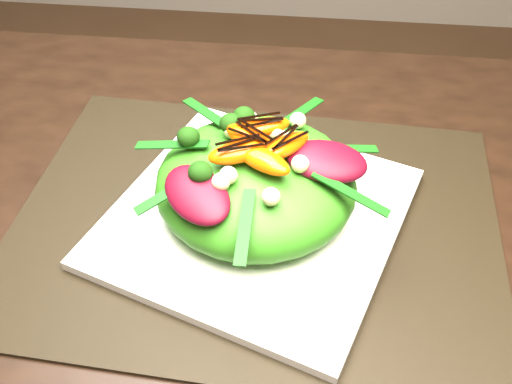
# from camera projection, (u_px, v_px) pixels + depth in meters

# --- Properties ---
(dining_table) EXTENTS (1.60, 0.90, 0.75)m
(dining_table) POSITION_uv_depth(u_px,v_px,m) (17.00, 271.00, 0.63)
(dining_table) COLOR black
(dining_table) RESTS_ON floor
(placemat) EXTENTS (0.54, 0.42, 0.00)m
(placemat) POSITION_uv_depth(u_px,v_px,m) (256.00, 221.00, 0.65)
(placemat) COLOR black
(placemat) RESTS_ON dining_table
(plate_base) EXTENTS (0.37, 0.37, 0.01)m
(plate_base) POSITION_uv_depth(u_px,v_px,m) (256.00, 217.00, 0.64)
(plate_base) COLOR silver
(plate_base) RESTS_ON placemat
(salad_bowl) EXTENTS (0.23, 0.23, 0.02)m
(salad_bowl) POSITION_uv_depth(u_px,v_px,m) (256.00, 208.00, 0.63)
(salad_bowl) COLOR white
(salad_bowl) RESTS_ON plate_base
(lettuce_mound) EXTENTS (0.23, 0.23, 0.08)m
(lettuce_mound) POSITION_uv_depth(u_px,v_px,m) (256.00, 183.00, 0.61)
(lettuce_mound) COLOR #347D17
(lettuce_mound) RESTS_ON salad_bowl
(radicchio_leaf) EXTENTS (0.08, 0.05, 0.02)m
(radicchio_leaf) POSITION_uv_depth(u_px,v_px,m) (327.00, 161.00, 0.57)
(radicchio_leaf) COLOR #440713
(radicchio_leaf) RESTS_ON lettuce_mound
(orange_segment) EXTENTS (0.06, 0.03, 0.02)m
(orange_segment) POSITION_uv_depth(u_px,v_px,m) (255.00, 127.00, 0.60)
(orange_segment) COLOR #F44404
(orange_segment) RESTS_ON lettuce_mound
(broccoli_floret) EXTENTS (0.03, 0.03, 0.03)m
(broccoli_floret) POSITION_uv_depth(u_px,v_px,m) (197.00, 128.00, 0.60)
(broccoli_floret) COLOR #17370A
(broccoli_floret) RESTS_ON lettuce_mound
(macadamia_nut) EXTENTS (0.02, 0.02, 0.02)m
(macadamia_nut) POSITION_uv_depth(u_px,v_px,m) (273.00, 174.00, 0.55)
(macadamia_nut) COLOR #F4EBAC
(macadamia_nut) RESTS_ON lettuce_mound
(balsamic_drizzle) EXTENTS (0.04, 0.01, 0.00)m
(balsamic_drizzle) POSITION_uv_depth(u_px,v_px,m) (255.00, 120.00, 0.59)
(balsamic_drizzle) COLOR black
(balsamic_drizzle) RESTS_ON orange_segment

